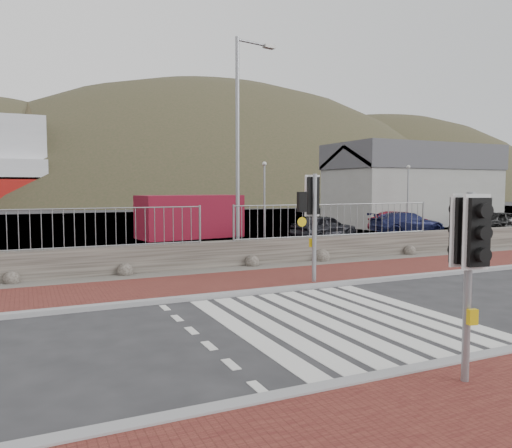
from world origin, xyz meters
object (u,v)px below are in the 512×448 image
shipping_container (190,216)px  car_b (400,222)px  car_a (324,227)px  traffic_signal_far (313,205)px  car_e (503,221)px  streetlight (241,138)px  traffic_signal_near (469,248)px  car_c (407,223)px  car_d (490,221)px

shipping_container → car_b: 12.55m
car_a → traffic_signal_far: bearing=132.8°
car_b → traffic_signal_far: bearing=127.0°
traffic_signal_far → shipping_container: size_ratio=0.56×
car_b → car_e: 6.85m
streetlight → car_a: (7.09, 5.51, -3.86)m
traffic_signal_far → car_a: 12.37m
traffic_signal_near → streetlight: streetlight is taller
car_c → traffic_signal_near: bearing=148.8°
car_d → car_b: bearing=90.0°
car_a → shipping_container: bearing=44.0°
shipping_container → car_d: 18.72m
car_c → car_d: 6.22m
traffic_signal_near → traffic_signal_far: bearing=85.6°
car_e → traffic_signal_far: bearing=120.1°
car_c → car_d: car_c is taller
traffic_signal_near → car_c: (14.81, 17.74, -1.27)m
car_a → car_e: (12.81, -0.50, -0.02)m
car_c → car_e: size_ratio=1.20×
streetlight → car_a: streetlight is taller
traffic_signal_far → car_c: (12.91, 10.62, -1.60)m
car_a → car_e: size_ratio=1.02×
traffic_signal_near → car_a: 19.42m
traffic_signal_far → shipping_container: traffic_signal_far is taller
car_a → car_b: 6.32m
streetlight → car_e: size_ratio=2.15×
shipping_container → car_d: bearing=-19.7°
shipping_container → car_e: shipping_container is taller
traffic_signal_far → car_a: traffic_signal_far is taller
traffic_signal_near → shipping_container: traffic_signal_near is taller
traffic_signal_far → car_d: size_ratio=0.68×
streetlight → car_d: streetlight is taller
car_a → car_d: (12.23, -0.02, -0.02)m
streetlight → car_c: bearing=13.4°
car_a → car_e: car_a is taller
traffic_signal_near → car_b: size_ratio=0.68×
shipping_container → car_a: size_ratio=1.44×
streetlight → car_a: size_ratio=2.09×
car_b → shipping_container: bearing=73.6°
traffic_signal_far → car_e: (19.69, 9.66, -1.61)m
traffic_signal_near → car_d: (21.01, 17.26, -1.29)m
streetlight → car_c: (13.12, 5.98, -3.87)m
car_e → car_a: bearing=91.8°
traffic_signal_near → car_c: traffic_signal_near is taller
traffic_signal_near → traffic_signal_far: 7.37m
streetlight → car_c: streetlight is taller
streetlight → car_e: 20.89m
traffic_signal_far → car_c: traffic_signal_far is taller
traffic_signal_near → streetlight: size_ratio=0.33×
shipping_container → car_c: size_ratio=1.24×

